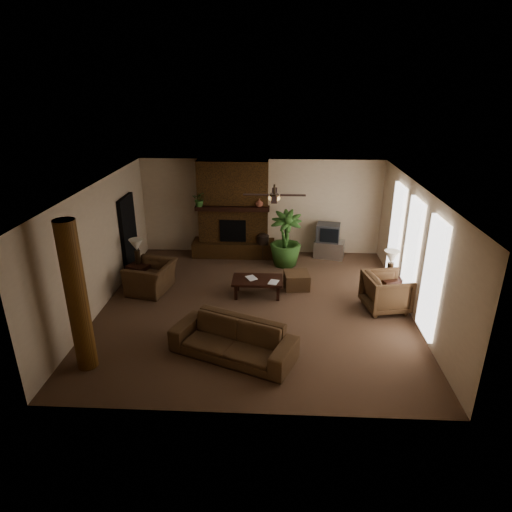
# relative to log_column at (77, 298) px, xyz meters

# --- Properties ---
(room_shell) EXTENTS (7.00, 7.00, 7.00)m
(room_shell) POSITION_rel_log_column_xyz_m (2.95, 2.40, 0.00)
(room_shell) COLOR brown
(room_shell) RESTS_ON ground
(fireplace) EXTENTS (2.40, 0.70, 2.80)m
(fireplace) POSITION_rel_log_column_xyz_m (2.15, 5.62, -0.24)
(fireplace) COLOR #573517
(fireplace) RESTS_ON ground
(windows) EXTENTS (0.08, 3.65, 2.35)m
(windows) POSITION_rel_log_column_xyz_m (6.40, 2.60, -0.05)
(windows) COLOR white
(windows) RESTS_ON ground
(log_column) EXTENTS (0.36, 0.36, 2.80)m
(log_column) POSITION_rel_log_column_xyz_m (0.00, 0.00, 0.00)
(log_column) COLOR brown
(log_column) RESTS_ON ground
(doorway) EXTENTS (0.10, 1.00, 2.10)m
(doorway) POSITION_rel_log_column_xyz_m (-0.49, 4.20, -0.35)
(doorway) COLOR black
(doorway) RESTS_ON ground
(ceiling_fan) EXTENTS (1.35, 1.35, 0.37)m
(ceiling_fan) POSITION_rel_log_column_xyz_m (3.35, 2.70, 1.13)
(ceiling_fan) COLOR #312316
(ceiling_fan) RESTS_ON ceiling
(sofa) EXTENTS (2.43, 1.53, 0.92)m
(sofa) POSITION_rel_log_column_xyz_m (2.64, 0.46, -0.94)
(sofa) COLOR #513923
(sofa) RESTS_ON ground
(armchair_left) EXTENTS (0.95, 1.25, 0.99)m
(armchair_left) POSITION_rel_log_column_xyz_m (0.36, 3.09, -0.91)
(armchair_left) COLOR #513923
(armchair_left) RESTS_ON ground
(armchair_right) EXTENTS (1.02, 1.07, 0.95)m
(armchair_right) POSITION_rel_log_column_xyz_m (5.91, 2.43, -0.93)
(armchair_right) COLOR #513923
(armchair_right) RESTS_ON ground
(coffee_table) EXTENTS (1.20, 0.70, 0.43)m
(coffee_table) POSITION_rel_log_column_xyz_m (2.97, 2.98, -1.03)
(coffee_table) COLOR black
(coffee_table) RESTS_ON ground
(ottoman) EXTENTS (0.66, 0.66, 0.40)m
(ottoman) POSITION_rel_log_column_xyz_m (3.94, 3.44, -1.20)
(ottoman) COLOR #513923
(ottoman) RESTS_ON ground
(tv_stand) EXTENTS (0.95, 0.70, 0.50)m
(tv_stand) POSITION_rel_log_column_xyz_m (4.97, 5.55, -1.15)
(tv_stand) COLOR #B0B0B2
(tv_stand) RESTS_ON ground
(tv) EXTENTS (0.73, 0.64, 0.52)m
(tv) POSITION_rel_log_column_xyz_m (4.91, 5.54, -0.64)
(tv) COLOR #38383A
(tv) RESTS_ON tv_stand
(floor_vase) EXTENTS (0.34, 0.34, 0.77)m
(floor_vase) POSITION_rel_log_column_xyz_m (3.03, 5.37, -0.97)
(floor_vase) COLOR black
(floor_vase) RESTS_ON ground
(floor_plant) EXTENTS (0.87, 1.56, 0.87)m
(floor_plant) POSITION_rel_log_column_xyz_m (3.66, 4.89, -0.96)
(floor_plant) COLOR #345E25
(floor_plant) RESTS_ON ground
(side_table_left) EXTENTS (0.66, 0.66, 0.55)m
(side_table_left) POSITION_rel_log_column_xyz_m (-0.04, 3.45, -1.12)
(side_table_left) COLOR black
(side_table_left) RESTS_ON ground
(lamp_left) EXTENTS (0.38, 0.38, 0.65)m
(lamp_left) POSITION_rel_log_column_xyz_m (-0.08, 3.51, -0.40)
(lamp_left) COLOR #312316
(lamp_left) RESTS_ON side_table_left
(side_table_right) EXTENTS (0.65, 0.65, 0.55)m
(side_table_right) POSITION_rel_log_column_xyz_m (6.10, 2.97, -1.12)
(side_table_right) COLOR black
(side_table_right) RESTS_ON ground
(lamp_right) EXTENTS (0.45, 0.45, 0.65)m
(lamp_right) POSITION_rel_log_column_xyz_m (6.10, 3.02, -0.40)
(lamp_right) COLOR #312316
(lamp_right) RESTS_ON side_table_right
(mantel_plant) EXTENTS (0.39, 0.43, 0.33)m
(mantel_plant) POSITION_rel_log_column_xyz_m (1.24, 5.32, 0.32)
(mantel_plant) COLOR #345E25
(mantel_plant) RESTS_ON fireplace
(mantel_vase) EXTENTS (0.22, 0.23, 0.22)m
(mantel_vase) POSITION_rel_log_column_xyz_m (2.92, 5.37, 0.27)
(mantel_vase) COLOR brown
(mantel_vase) RESTS_ON fireplace
(book_a) EXTENTS (0.20, 0.13, 0.29)m
(book_a) POSITION_rel_log_column_xyz_m (2.73, 2.95, -0.83)
(book_a) COLOR #999999
(book_a) RESTS_ON coffee_table
(book_b) EXTENTS (0.21, 0.08, 0.29)m
(book_b) POSITION_rel_log_column_xyz_m (3.26, 2.82, -0.82)
(book_b) COLOR #999999
(book_b) RESTS_ON coffee_table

